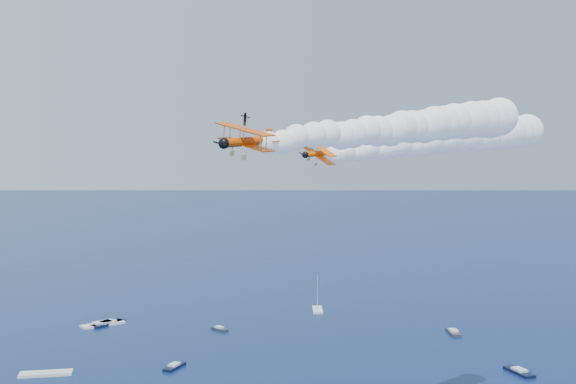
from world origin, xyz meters
TOP-DOWN VIEW (x-y plane):
  - biplane_lead at (4.61, 27.67)m, footprint 6.81×8.53m
  - biplane_trail at (-19.71, 13.62)m, footprint 8.90×10.30m
  - smoke_trail_lead at (33.61, 27.01)m, footprint 58.66×9.02m
  - smoke_trail_trail at (9.26, 15.02)m, footprint 58.83×11.85m
  - spectator_boats at (-2.83, 116.23)m, footprint 230.37×162.66m

SIDE VIEW (x-z plane):
  - spectator_boats at x=-2.83m, z-range 0.00..0.70m
  - biplane_lead at x=4.61m, z-range 52.26..59.69m
  - biplane_trail at x=-19.71m, z-range 53.77..61.40m
  - smoke_trail_lead at x=33.61m, z-range 52.72..63.64m
  - smoke_trail_trail at x=9.26m, z-range 54.33..65.24m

